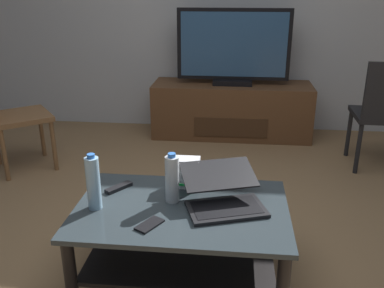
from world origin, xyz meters
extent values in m
plane|color=olive|center=(0.00, 0.00, 0.00)|extent=(7.68, 7.68, 0.00)
cube|color=#2D383D|center=(0.00, -0.22, 0.39)|extent=(1.07, 0.71, 0.03)
cube|color=black|center=(0.00, -0.22, 0.14)|extent=(0.94, 0.62, 0.02)
cylinder|color=black|center=(-0.48, -0.53, 0.19)|extent=(0.06, 0.06, 0.38)
cylinder|color=black|center=(-0.48, 0.08, 0.19)|extent=(0.06, 0.06, 0.38)
cylinder|color=black|center=(0.49, 0.08, 0.19)|extent=(0.06, 0.06, 0.38)
cube|color=brown|center=(0.22, 2.04, 0.27)|extent=(1.56, 0.50, 0.53)
cube|color=#432A18|center=(0.22, 1.79, 0.16)|extent=(0.70, 0.01, 0.19)
cube|color=black|center=(0.22, 2.02, 0.56)|extent=(0.38, 0.20, 0.05)
cube|color=black|center=(0.22, 2.02, 0.91)|extent=(1.08, 0.04, 0.67)
cube|color=#2D517A|center=(0.22, 2.00, 0.91)|extent=(1.00, 0.01, 0.60)
cube|color=black|center=(1.45, 1.39, 0.44)|extent=(0.46, 0.46, 0.04)
cylinder|color=black|center=(1.27, 1.59, 0.21)|extent=(0.04, 0.04, 0.42)
cylinder|color=black|center=(1.25, 1.21, 0.21)|extent=(0.04, 0.04, 0.42)
cube|color=brown|center=(-1.48, 1.05, 0.45)|extent=(0.62, 0.62, 0.04)
cylinder|color=brown|center=(-1.22, 1.02, 0.21)|extent=(0.04, 0.04, 0.43)
cylinder|color=brown|center=(-1.45, 1.31, 0.21)|extent=(0.04, 0.04, 0.43)
cylinder|color=brown|center=(-1.51, 0.78, 0.21)|extent=(0.04, 0.04, 0.43)
cube|color=black|center=(0.22, -0.24, 0.42)|extent=(0.43, 0.34, 0.02)
cube|color=black|center=(0.22, -0.24, 0.43)|extent=(0.37, 0.28, 0.00)
cube|color=black|center=(0.18, -0.09, 0.54)|extent=(0.43, 0.33, 0.08)
cube|color=teal|center=(0.18, -0.10, 0.53)|extent=(0.38, 0.29, 0.06)
cube|color=silver|center=(0.00, 0.02, 0.49)|extent=(0.14, 0.09, 0.16)
cube|color=#19D84C|center=(0.00, -0.03, 0.44)|extent=(0.08, 0.00, 0.01)
cylinder|color=silver|center=(-0.06, -0.16, 0.53)|extent=(0.07, 0.07, 0.24)
cylinder|color=blue|center=(-0.06, -0.16, 0.66)|extent=(0.04, 0.04, 0.02)
cylinder|color=#99C6E5|center=(-0.43, -0.27, 0.54)|extent=(0.07, 0.07, 0.27)
cylinder|color=blue|center=(-0.43, -0.27, 0.69)|extent=(0.04, 0.04, 0.02)
cube|color=black|center=(-0.13, -0.41, 0.41)|extent=(0.13, 0.16, 0.01)
cube|color=black|center=(-0.37, -0.06, 0.42)|extent=(0.13, 0.15, 0.02)
camera|label=1|loc=(0.25, -2.08, 1.46)|focal=39.59mm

